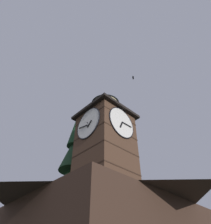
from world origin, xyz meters
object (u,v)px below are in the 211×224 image
object	(u,v)px
pine_tree_aside	(135,222)
moon	(72,215)
pine_tree_behind	(69,206)
clock_tower	(105,139)
flying_bird_high	(133,78)

from	to	relation	value
pine_tree_aside	moon	bearing A→B (deg)	-109.70
moon	pine_tree_aside	bearing A→B (deg)	70.30
pine_tree_behind	pine_tree_aside	size ratio (longest dim) A/B	1.21
clock_tower	moon	distance (m)	31.25
moon	flying_bird_high	distance (m)	31.82
clock_tower	pine_tree_aside	bearing A→B (deg)	-153.87
clock_tower	flying_bird_high	world-z (taller)	flying_bird_high
pine_tree_aside	pine_tree_behind	bearing A→B (deg)	-13.68
clock_tower	flying_bird_high	size ratio (longest dim) A/B	18.92
flying_bird_high	clock_tower	bearing A→B (deg)	-15.60
pine_tree_behind	pine_tree_aside	xyz separation A→B (m)	(-7.11, 1.73, -0.63)
pine_tree_behind	moon	distance (m)	26.74
pine_tree_aside	moon	world-z (taller)	pine_tree_aside
pine_tree_behind	flying_bird_high	size ratio (longest dim) A/B	34.43
flying_bird_high	pine_tree_aside	bearing A→B (deg)	-129.47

